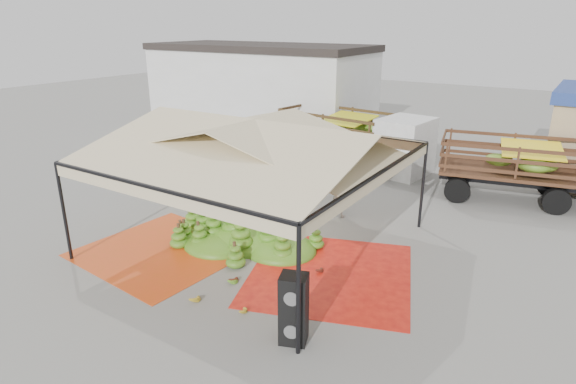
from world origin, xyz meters
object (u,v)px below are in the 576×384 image
Objects in this scene: banana_heap at (247,220)px; vendor at (340,191)px; truck_right at (549,165)px; speaker_stack at (294,309)px; truck_left at (359,133)px.

banana_heap is 3.72m from vendor.
truck_right is (7.80, 8.78, 0.93)m from banana_heap.
vendor is (1.69, 3.30, 0.36)m from banana_heap.
vendor is at bearing 88.90° from speaker_stack.
truck_left reaches higher than speaker_stack.
truck_left is (-4.80, 13.62, 0.78)m from speaker_stack.
truck_right is at bearing -119.55° from vendor.
truck_left is at bearing 93.55° from banana_heap.
speaker_stack is 0.21× the size of truck_left.
vendor is at bearing 62.90° from banana_heap.
vendor is 6.93m from truck_left.
speaker_stack is 0.22× the size of truck_right.
speaker_stack reaches higher than banana_heap.
speaker_stack is (4.19, -3.81, 0.22)m from banana_heap.
truck_left is (-2.29, 6.51, 0.63)m from vendor.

